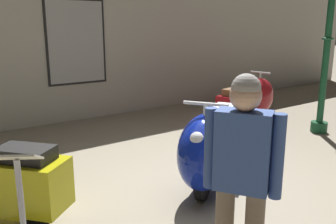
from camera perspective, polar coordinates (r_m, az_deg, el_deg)
The scene contains 7 objects.
ground_plane at distance 4.28m, azimuth 7.40°, elevation -11.84°, with size 60.00×60.00×0.00m, color gray.
showroom_back_wall at distance 7.29m, azimuth -14.48°, elevation 11.89°, with size 18.00×0.24×3.35m.
scooter_1 at distance 4.14m, azimuth 6.93°, elevation -5.49°, with size 1.73×1.37×1.07m.
scooter_2 at distance 7.09m, azimuth 13.03°, elevation 1.84°, with size 1.62×0.73×0.95m.
lamppost at distance 6.66m, azimuth 24.11°, elevation 12.73°, with size 0.33×0.33×3.10m.
visitor_0 at distance 2.46m, azimuth 11.57°, elevation -9.13°, with size 0.37×0.45×1.54m.
info_stanchion at distance 2.98m, azimuth -21.87°, elevation -16.03°, with size 0.39×0.36×0.98m.
Camera 1 is at (-2.68, -2.80, 1.82)m, focal length 38.65 mm.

